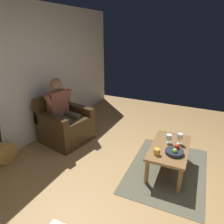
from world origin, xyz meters
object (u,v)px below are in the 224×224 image
object	(u,v)px
wine_glass_far	(169,137)
fruit_bowl	(175,151)
armchair	(65,125)
wine_glass_near	(180,137)
person_seated	(62,108)
candle_jar	(157,152)
guitar	(6,151)
coffee_table	(169,150)

from	to	relation	value
wine_glass_far	fruit_bowl	size ratio (longest dim) A/B	0.58
armchair	wine_glass_near	distance (m)	2.18
person_seated	wine_glass_near	xyz separation A→B (m)	(-0.05, 2.19, -0.13)
person_seated	candle_jar	size ratio (longest dim) A/B	13.66
person_seated	guitar	world-z (taller)	person_seated
armchair	candle_jar	distance (m)	1.97
guitar	wine_glass_near	distance (m)	2.81
wine_glass_far	fruit_bowl	bearing A→B (deg)	28.85
armchair	wine_glass_far	bearing A→B (deg)	100.11
armchair	wine_glass_near	bearing A→B (deg)	101.48
armchair	person_seated	world-z (taller)	person_seated
guitar	wine_glass_near	world-z (taller)	guitar
wine_glass_near	wine_glass_far	world-z (taller)	wine_glass_near
person_seated	candle_jar	distance (m)	2.00
candle_jar	person_seated	bearing A→B (deg)	-101.15
person_seated	coffee_table	bearing A→B (deg)	97.52
fruit_bowl	person_seated	bearing A→B (deg)	-96.64
guitar	fruit_bowl	size ratio (longest dim) A/B	3.87
armchair	guitar	xyz separation A→B (m)	(1.06, -0.39, -0.10)
wine_glass_near	fruit_bowl	size ratio (longest dim) A/B	0.68
coffee_table	candle_jar	distance (m)	0.34
guitar	person_seated	bearing A→B (deg)	161.12
guitar	candle_jar	distance (m)	2.43
armchair	wine_glass_far	world-z (taller)	armchair
guitar	armchair	bearing A→B (deg)	159.86
wine_glass_near	candle_jar	bearing A→B (deg)	-28.92
wine_glass_far	coffee_table	bearing A→B (deg)	25.98
armchair	fruit_bowl	world-z (taller)	armchair
coffee_table	wine_glass_near	world-z (taller)	wine_glass_near
wine_glass_near	wine_glass_far	xyz separation A→B (m)	(0.05, -0.16, -0.02)
wine_glass_far	armchair	bearing A→B (deg)	-89.86
fruit_bowl	wine_glass_far	bearing A→B (deg)	-151.15
coffee_table	wine_glass_near	xyz separation A→B (m)	(-0.14, 0.11, 0.19)
armchair	wine_glass_near	size ratio (longest dim) A/B	5.45
armchair	wine_glass_far	size ratio (longest dim) A/B	6.40
coffee_table	person_seated	bearing A→B (deg)	-92.45
armchair	person_seated	bearing A→B (deg)	-90.00
person_seated	wine_glass_far	distance (m)	2.04
armchair	coffee_table	xyz separation A→B (m)	(0.08, 2.06, 0.04)
wine_glass_far	fruit_bowl	world-z (taller)	wine_glass_far
fruit_bowl	armchair	bearing A→B (deg)	-96.60
fruit_bowl	candle_jar	size ratio (longest dim) A/B	2.83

